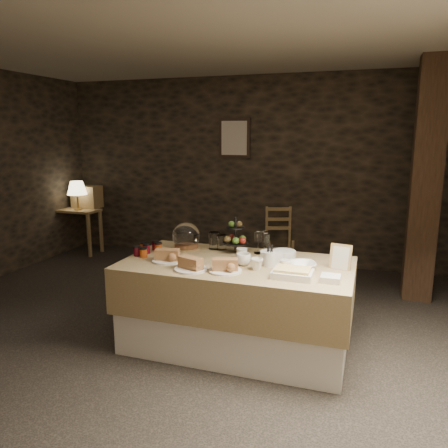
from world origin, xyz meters
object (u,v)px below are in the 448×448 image
(timber_column, at_px, (426,182))
(fruit_stand, at_px, (236,239))
(console_table, at_px, (78,218))
(chair, at_px, (280,240))
(buffet_table, at_px, (237,298))
(table_lamp, at_px, (77,188))
(wine_rack, at_px, (87,197))

(timber_column, height_order, fruit_stand, timber_column)
(console_table, relative_size, chair, 1.08)
(buffet_table, bearing_deg, table_lamp, 146.39)
(buffet_table, height_order, console_table, buffet_table)
(wine_rack, bearing_deg, buffet_table, -36.43)
(fruit_stand, bearing_deg, chair, 90.56)
(chair, bearing_deg, timber_column, -42.61)
(console_table, relative_size, timber_column, 0.26)
(timber_column, bearing_deg, fruit_stand, -139.28)
(table_lamp, height_order, timber_column, timber_column)
(table_lamp, distance_m, wine_rack, 0.28)
(buffet_table, distance_m, console_table, 3.84)
(timber_column, bearing_deg, wine_rack, 173.12)
(console_table, distance_m, timber_column, 4.84)
(wine_rack, height_order, fruit_stand, fruit_stand)
(console_table, relative_size, table_lamp, 1.57)
(timber_column, bearing_deg, console_table, 175.34)
(table_lamp, bearing_deg, wine_rack, 90.00)
(wine_rack, relative_size, fruit_stand, 1.30)
(wine_rack, xyz_separation_m, timber_column, (4.71, -0.57, 0.45))
(table_lamp, relative_size, chair, 0.68)
(buffet_table, relative_size, table_lamp, 4.38)
(buffet_table, height_order, wine_rack, wine_rack)
(wine_rack, bearing_deg, chair, 3.17)
(console_table, distance_m, chair, 3.09)
(buffet_table, relative_size, fruit_stand, 5.89)
(console_table, xyz_separation_m, wine_rack, (0.05, 0.18, 0.30))
(buffet_table, height_order, fruit_stand, fruit_stand)
(buffet_table, height_order, timber_column, timber_column)
(buffet_table, relative_size, console_table, 2.79)
(wine_rack, xyz_separation_m, chair, (3.01, 0.17, -0.49))
(chair, bearing_deg, fruit_stand, -108.67)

